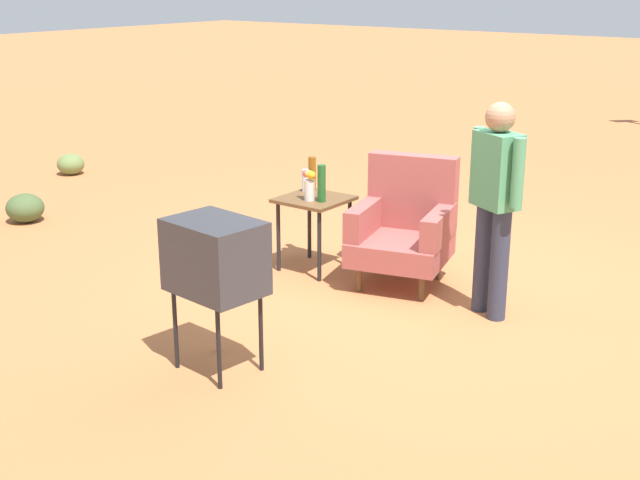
% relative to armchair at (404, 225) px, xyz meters
% --- Properties ---
extents(ground_plane, '(60.00, 60.00, 0.00)m').
position_rel_armchair_xyz_m(ground_plane, '(0.18, -0.12, -0.50)').
color(ground_plane, '#B76B3D').
extents(armchair, '(0.93, 0.95, 1.06)m').
position_rel_armchair_xyz_m(armchair, '(0.00, 0.00, 0.00)').
color(armchair, brown).
rests_on(armchair, ground).
extents(side_table, '(0.56, 0.56, 0.66)m').
position_rel_armchair_xyz_m(side_table, '(-0.80, -0.20, 0.06)').
color(side_table, black).
rests_on(side_table, ground).
extents(tv_on_stand, '(0.65, 0.51, 1.03)m').
position_rel_armchair_xyz_m(tv_on_stand, '(-0.10, -2.17, 0.28)').
color(tv_on_stand, black).
rests_on(tv_on_stand, ground).
extents(person_standing, '(0.52, 0.36, 1.64)m').
position_rel_armchair_xyz_m(person_standing, '(0.91, -0.23, 0.44)').
color(person_standing, '#2D3347').
rests_on(person_standing, ground).
extents(bottle_tall_amber, '(0.07, 0.07, 0.30)m').
position_rel_armchair_xyz_m(bottle_tall_amber, '(-0.99, 0.02, 0.31)').
color(bottle_tall_amber, brown).
rests_on(bottle_tall_amber, side_table).
extents(bottle_wine_green, '(0.07, 0.07, 0.32)m').
position_rel_armchair_xyz_m(bottle_wine_green, '(-0.67, -0.27, 0.32)').
color(bottle_wine_green, '#1E5623').
rests_on(bottle_wine_green, side_table).
extents(bottle_short_clear, '(0.06, 0.06, 0.20)m').
position_rel_armchair_xyz_m(bottle_short_clear, '(-1.00, -0.07, 0.26)').
color(bottle_short_clear, silver).
rests_on(bottle_short_clear, side_table).
extents(flower_vase, '(0.15, 0.10, 0.27)m').
position_rel_armchair_xyz_m(flower_vase, '(-0.78, -0.30, 0.31)').
color(flower_vase, silver).
rests_on(flower_vase, side_table).
extents(shrub_near, '(0.35, 0.35, 0.27)m').
position_rel_armchair_xyz_m(shrub_near, '(-5.60, 0.86, -0.36)').
color(shrub_near, olive).
rests_on(shrub_near, ground).
extents(shrub_mid, '(0.39, 0.39, 0.30)m').
position_rel_armchair_xyz_m(shrub_mid, '(-4.15, -0.83, -0.35)').
color(shrub_mid, '#475B33').
rests_on(shrub_mid, ground).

